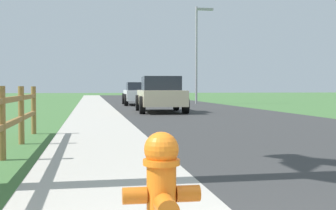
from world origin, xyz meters
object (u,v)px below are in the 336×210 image
object	(u,v)px
parked_car_white	(141,93)
street_lamp	(198,46)
fire_hydrant	(162,195)
parked_suv_beige	(161,95)

from	to	relation	value
parked_car_white	street_lamp	size ratio (longest dim) A/B	0.76
fire_hydrant	parked_suv_beige	xyz separation A→B (m)	(2.59, 17.03, 0.33)
fire_hydrant	parked_suv_beige	bearing A→B (deg)	81.34
fire_hydrant	street_lamp	bearing A→B (deg)	76.21
parked_car_white	fire_hydrant	bearing A→B (deg)	-95.96
parked_suv_beige	street_lamp	size ratio (longest dim) A/B	0.72
fire_hydrant	street_lamp	size ratio (longest dim) A/B	0.13
street_lamp	parked_suv_beige	bearing A→B (deg)	-112.52
fire_hydrant	parked_suv_beige	distance (m)	17.23
parked_suv_beige	parked_car_white	world-z (taller)	parked_suv_beige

